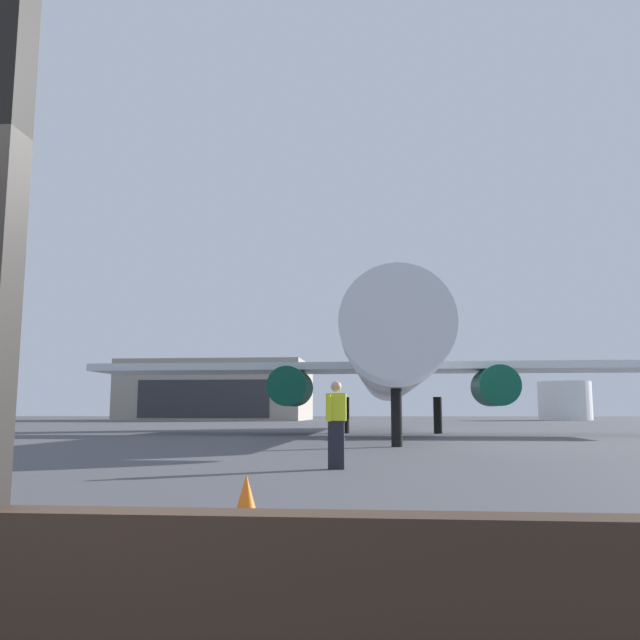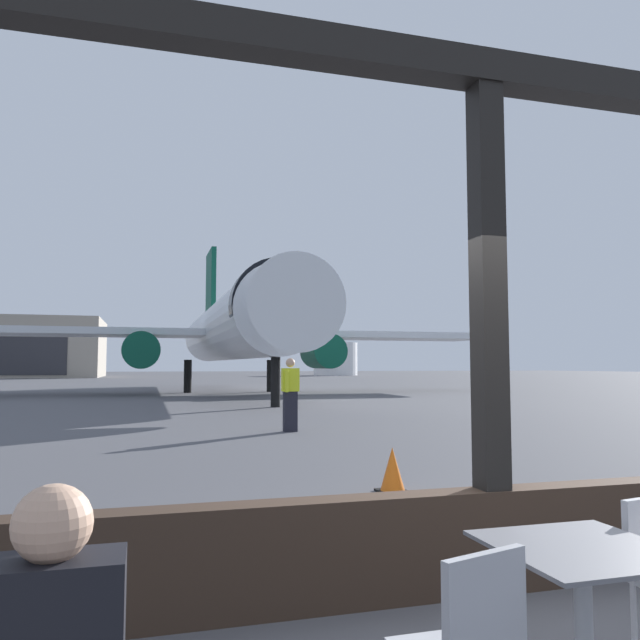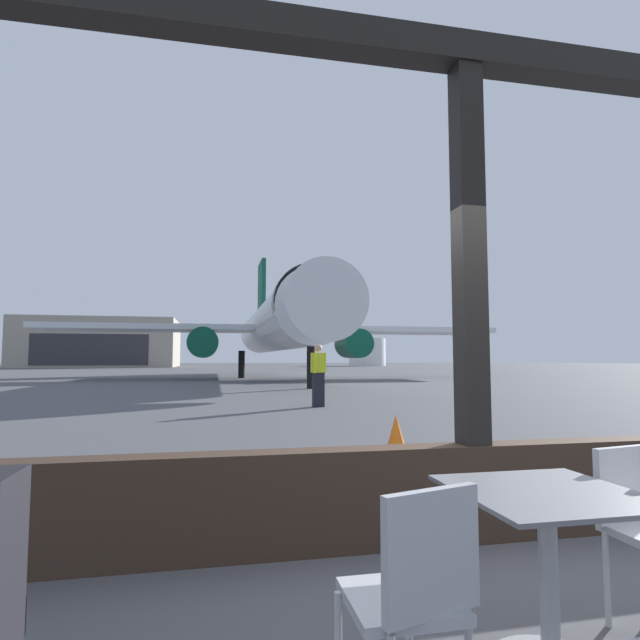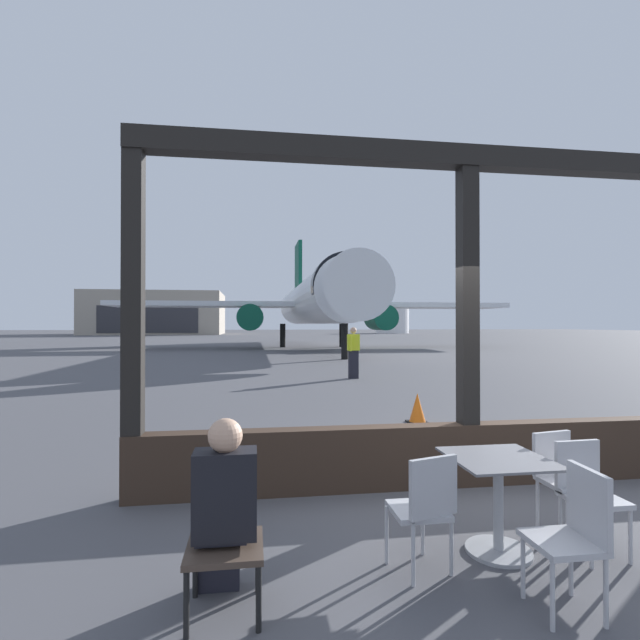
{
  "view_description": "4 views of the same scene",
  "coord_description": "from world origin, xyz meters",
  "px_view_note": "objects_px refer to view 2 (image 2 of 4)",
  "views": [
    {
      "loc": [
        1.85,
        -2.94,
        1.14
      ],
      "look_at": [
        0.22,
        14.47,
        3.56
      ],
      "focal_mm": 37.02,
      "sensor_mm": 36.0,
      "label": 1
    },
    {
      "loc": [
        -2.39,
        -3.93,
        1.58
      ],
      "look_at": [
        4.73,
        21.18,
        3.5
      ],
      "focal_mm": 34.43,
      "sensor_mm": 36.0,
      "label": 2
    },
    {
      "loc": [
        -1.92,
        -3.55,
        1.34
      ],
      "look_at": [
        1.87,
        14.65,
        2.75
      ],
      "focal_mm": 28.46,
      "sensor_mm": 36.0,
      "label": 3
    },
    {
      "loc": [
        -2.46,
        -5.06,
        1.84
      ],
      "look_at": [
        0.37,
        14.37,
        2.02
      ],
      "focal_mm": 26.09,
      "sensor_mm": 36.0,
      "label": 4
    }
  ],
  "objects_px": {
    "airplane": "(234,329)",
    "traffic_cone": "(392,471)",
    "distant_hangar": "(8,348)",
    "fuel_storage_tank": "(335,359)",
    "ground_crew_worker": "(290,393)",
    "dining_table": "(584,622)"
  },
  "relations": [
    {
      "from": "dining_table",
      "to": "fuel_storage_tank",
      "type": "distance_m",
      "value": 91.28
    },
    {
      "from": "dining_table",
      "to": "traffic_cone",
      "type": "height_order",
      "value": "dining_table"
    },
    {
      "from": "ground_crew_worker",
      "to": "fuel_storage_tank",
      "type": "xyz_separation_m",
      "value": [
        24.6,
        75.55,
        1.59
      ]
    },
    {
      "from": "dining_table",
      "to": "fuel_storage_tank",
      "type": "bearing_deg",
      "value": 73.43
    },
    {
      "from": "ground_crew_worker",
      "to": "airplane",
      "type": "bearing_deg",
      "value": 86.03
    },
    {
      "from": "dining_table",
      "to": "traffic_cone",
      "type": "xyz_separation_m",
      "value": [
        1.08,
        4.79,
        -0.17
      ]
    },
    {
      "from": "ground_crew_worker",
      "to": "distant_hangar",
      "type": "height_order",
      "value": "distant_hangar"
    },
    {
      "from": "airplane",
      "to": "distant_hangar",
      "type": "xyz_separation_m",
      "value": [
        -21.93,
        53.2,
        0.18
      ]
    },
    {
      "from": "distant_hangar",
      "to": "dining_table",
      "type": "bearing_deg",
      "value": -77.33
    },
    {
      "from": "distant_hangar",
      "to": "airplane",
      "type": "bearing_deg",
      "value": -67.6
    },
    {
      "from": "distant_hangar",
      "to": "fuel_storage_tank",
      "type": "xyz_separation_m",
      "value": [
        45.14,
        2.39,
        -1.29
      ]
    },
    {
      "from": "traffic_cone",
      "to": "fuel_storage_tank",
      "type": "bearing_deg",
      "value": 73.21
    },
    {
      "from": "airplane",
      "to": "distant_hangar",
      "type": "height_order",
      "value": "airplane"
    },
    {
      "from": "airplane",
      "to": "distant_hangar",
      "type": "relative_size",
      "value": 1.32
    },
    {
      "from": "airplane",
      "to": "distant_hangar",
      "type": "bearing_deg",
      "value": 112.4
    },
    {
      "from": "traffic_cone",
      "to": "distant_hangar",
      "type": "height_order",
      "value": "distant_hangar"
    },
    {
      "from": "traffic_cone",
      "to": "fuel_storage_tank",
      "type": "relative_size",
      "value": 0.08
    },
    {
      "from": "airplane",
      "to": "dining_table",
      "type": "bearing_deg",
      "value": -95.04
    },
    {
      "from": "traffic_cone",
      "to": "fuel_storage_tank",
      "type": "distance_m",
      "value": 86.38
    },
    {
      "from": "ground_crew_worker",
      "to": "distant_hangar",
      "type": "xyz_separation_m",
      "value": [
        -20.54,
        73.16,
        2.88
      ]
    },
    {
      "from": "airplane",
      "to": "fuel_storage_tank",
      "type": "distance_m",
      "value": 60.26
    },
    {
      "from": "airplane",
      "to": "traffic_cone",
      "type": "relative_size",
      "value": 55.12
    }
  ]
}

